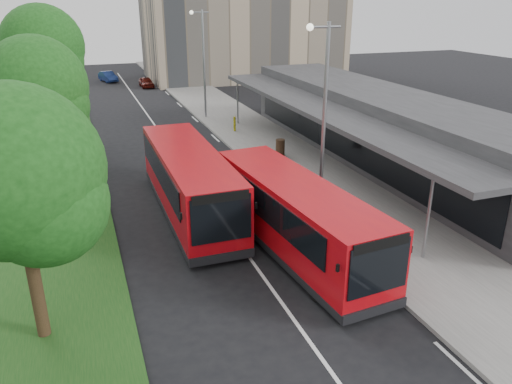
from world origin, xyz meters
TOP-DOWN VIEW (x-y plane):
  - ground at (0.00, 0.00)m, footprint 120.00×120.00m
  - pavement at (6.00, 20.00)m, footprint 5.00×80.00m
  - grass_verge at (-7.00, 20.00)m, footprint 5.00×80.00m
  - lane_centre_line at (0.00, 15.00)m, footprint 0.12×70.00m
  - kerb_dashes at (3.30, 19.00)m, footprint 0.12×56.00m
  - station_building at (10.86, 8.00)m, footprint 7.70×26.00m
  - tree_near at (-7.01, -2.95)m, footprint 4.51×4.51m
  - tree_mid at (-7.01, 9.05)m, footprint 4.68×4.68m
  - tree_far at (-7.01, 21.05)m, footprint 5.41×5.41m
  - lamp_post_near at (4.12, 2.00)m, footprint 1.44×0.28m
  - lamp_post_far at (4.12, 22.00)m, footprint 1.44×0.28m
  - bus_main at (1.78, -0.73)m, footprint 3.35×9.96m
  - bus_second at (-1.13, 4.10)m, footprint 2.77×10.22m
  - litter_bin at (5.79, 10.40)m, footprint 0.68×0.68m
  - bollard at (4.97, 16.87)m, footprint 0.19×0.19m
  - car_near at (1.92, 38.38)m, footprint 1.37×3.15m
  - car_far at (-1.62, 43.61)m, footprint 2.06×3.63m

SIDE VIEW (x-z plane):
  - ground at x=0.00m, z-range 0.00..0.00m
  - kerb_dashes at x=3.30m, z-range 0.00..0.01m
  - lane_centre_line at x=0.00m, z-range 0.00..0.01m
  - grass_verge at x=-7.00m, z-range 0.00..0.10m
  - pavement at x=6.00m, z-range 0.00..0.15m
  - car_near at x=1.92m, z-range 0.00..1.06m
  - car_far at x=-1.62m, z-range 0.00..1.13m
  - litter_bin at x=5.79m, z-range 0.15..1.12m
  - bollard at x=4.97m, z-range 0.15..1.18m
  - bus_main at x=1.78m, z-range 0.04..2.80m
  - bus_second at x=-1.13m, z-range 0.04..2.92m
  - station_building at x=10.86m, z-range 0.04..4.04m
  - tree_near at x=-7.01m, z-range 1.05..8.28m
  - lamp_post_near at x=4.12m, z-range 0.72..8.72m
  - lamp_post_far at x=4.12m, z-range 0.72..8.72m
  - tree_mid at x=-7.01m, z-range 1.10..8.62m
  - tree_far at x=-7.01m, z-range 1.27..9.96m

